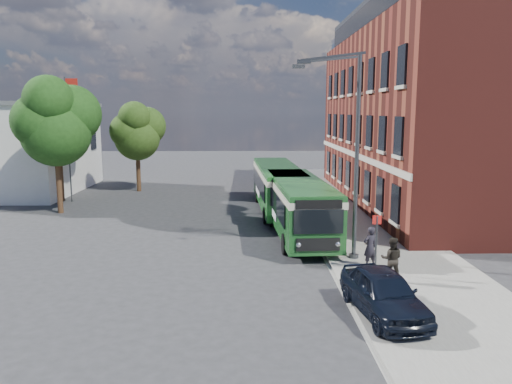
{
  "coord_description": "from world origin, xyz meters",
  "views": [
    {
      "loc": [
        0.47,
        -23.41,
        6.61
      ],
      "look_at": [
        0.94,
        3.68,
        2.2
      ],
      "focal_mm": 35.0,
      "sensor_mm": 36.0,
      "label": 1
    }
  ],
  "objects_px": {
    "bus_front": "(299,203)",
    "bus_rear": "(278,183)",
    "street_lamp": "(349,154)",
    "parked_car": "(384,293)"
  },
  "relations": [
    {
      "from": "street_lamp",
      "to": "parked_car",
      "type": "height_order",
      "value": "street_lamp"
    },
    {
      "from": "bus_rear",
      "to": "parked_car",
      "type": "xyz_separation_m",
      "value": [
        2.29,
        -17.84,
        -0.94
      ]
    },
    {
      "from": "bus_rear",
      "to": "parked_car",
      "type": "bearing_deg",
      "value": -82.7
    },
    {
      "from": "street_lamp",
      "to": "bus_front",
      "type": "relative_size",
      "value": 0.85
    },
    {
      "from": "street_lamp",
      "to": "parked_car",
      "type": "distance_m",
      "value": 7.44
    },
    {
      "from": "bus_rear",
      "to": "parked_car",
      "type": "relative_size",
      "value": 2.75
    },
    {
      "from": "bus_front",
      "to": "bus_rear",
      "type": "relative_size",
      "value": 0.89
    },
    {
      "from": "bus_front",
      "to": "bus_rear",
      "type": "distance_m",
      "value": 7.11
    },
    {
      "from": "bus_front",
      "to": "bus_rear",
      "type": "xyz_separation_m",
      "value": [
        -0.69,
        7.07,
        0.0
      ]
    },
    {
      "from": "street_lamp",
      "to": "bus_rear",
      "type": "relative_size",
      "value": 0.75
    }
  ]
}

